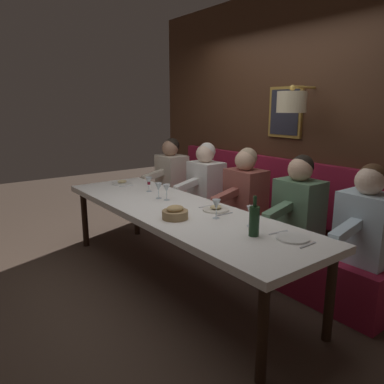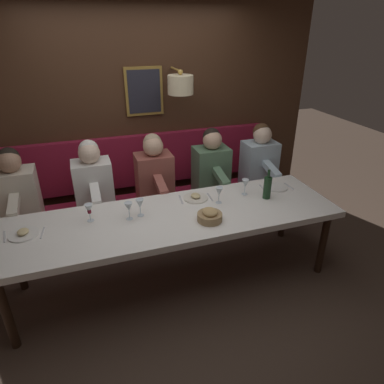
{
  "view_description": "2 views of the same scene",
  "coord_description": "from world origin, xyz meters",
  "px_view_note": "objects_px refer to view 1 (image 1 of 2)",
  "views": [
    {
      "loc": [
        -1.87,
        -2.73,
        1.68
      ],
      "look_at": [
        0.05,
        -0.19,
        0.92
      ],
      "focal_mm": 34.55,
      "sensor_mm": 36.0,
      "label": 1
    },
    {
      "loc": [
        -2.59,
        0.71,
        2.3
      ],
      "look_at": [
        0.05,
        -0.19,
        0.92
      ],
      "focal_mm": 31.99,
      "sensor_mm": 36.0,
      "label": 2
    }
  ],
  "objects_px": {
    "diner_farthest": "(171,170)",
    "wine_bottle": "(254,221)",
    "wine_glass_1": "(251,212)",
    "wine_glass_4": "(159,187)",
    "bread_bowl": "(175,213)",
    "dining_table": "(176,214)",
    "diner_near": "(299,201)",
    "wine_glass_3": "(216,205)",
    "diner_middle": "(245,188)",
    "wine_glass_2": "(149,181)",
    "diner_far": "(206,178)",
    "wine_glass_0": "(167,189)",
    "diner_nearest": "(366,218)"
  },
  "relations": [
    {
      "from": "diner_middle",
      "to": "wine_glass_4",
      "type": "height_order",
      "value": "diner_middle"
    },
    {
      "from": "dining_table",
      "to": "wine_glass_1",
      "type": "height_order",
      "value": "wine_glass_1"
    },
    {
      "from": "bread_bowl",
      "to": "wine_glass_2",
      "type": "bearing_deg",
      "value": 71.52
    },
    {
      "from": "diner_nearest",
      "to": "wine_glass_1",
      "type": "relative_size",
      "value": 4.82
    },
    {
      "from": "diner_farthest",
      "to": "bread_bowl",
      "type": "relative_size",
      "value": 3.6
    },
    {
      "from": "diner_far",
      "to": "wine_glass_3",
      "type": "relative_size",
      "value": 4.82
    },
    {
      "from": "wine_glass_2",
      "to": "bread_bowl",
      "type": "distance_m",
      "value": 1.05
    },
    {
      "from": "dining_table",
      "to": "wine_glass_1",
      "type": "distance_m",
      "value": 0.83
    },
    {
      "from": "dining_table",
      "to": "diner_nearest",
      "type": "xyz_separation_m",
      "value": [
        0.88,
        -1.35,
        0.13
      ]
    },
    {
      "from": "diner_near",
      "to": "wine_glass_4",
      "type": "distance_m",
      "value": 1.38
    },
    {
      "from": "dining_table",
      "to": "wine_glass_1",
      "type": "relative_size",
      "value": 18.55
    },
    {
      "from": "diner_middle",
      "to": "wine_glass_3",
      "type": "bearing_deg",
      "value": -150.4
    },
    {
      "from": "wine_glass_0",
      "to": "wine_glass_4",
      "type": "height_order",
      "value": "same"
    },
    {
      "from": "diner_middle",
      "to": "wine_glass_4",
      "type": "xyz_separation_m",
      "value": [
        -0.82,
        0.42,
        0.04
      ]
    },
    {
      "from": "wine_glass_3",
      "to": "wine_bottle",
      "type": "bearing_deg",
      "value": -96.72
    },
    {
      "from": "diner_farthest",
      "to": "dining_table",
      "type": "bearing_deg",
      "value": -122.45
    },
    {
      "from": "diner_farthest",
      "to": "wine_glass_3",
      "type": "bearing_deg",
      "value": -113.07
    },
    {
      "from": "wine_glass_1",
      "to": "wine_glass_4",
      "type": "bearing_deg",
      "value": 95.39
    },
    {
      "from": "wine_glass_4",
      "to": "wine_glass_0",
      "type": "bearing_deg",
      "value": -74.66
    },
    {
      "from": "dining_table",
      "to": "diner_far",
      "type": "relative_size",
      "value": 3.85
    },
    {
      "from": "wine_glass_0",
      "to": "wine_glass_1",
      "type": "height_order",
      "value": "same"
    },
    {
      "from": "diner_near",
      "to": "wine_glass_2",
      "type": "height_order",
      "value": "diner_near"
    },
    {
      "from": "diner_near",
      "to": "wine_glass_3",
      "type": "height_order",
      "value": "diner_near"
    },
    {
      "from": "diner_farthest",
      "to": "wine_bottle",
      "type": "xyz_separation_m",
      "value": [
        -0.85,
        -2.35,
        0.04
      ]
    },
    {
      "from": "wine_glass_1",
      "to": "wine_bottle",
      "type": "distance_m",
      "value": 0.22
    },
    {
      "from": "diner_near",
      "to": "wine_glass_1",
      "type": "height_order",
      "value": "diner_near"
    },
    {
      "from": "wine_glass_1",
      "to": "dining_table",
      "type": "bearing_deg",
      "value": 102.36
    },
    {
      "from": "diner_farthest",
      "to": "wine_glass_1",
      "type": "bearing_deg",
      "value": -108.0
    },
    {
      "from": "diner_nearest",
      "to": "wine_glass_3",
      "type": "xyz_separation_m",
      "value": [
        -0.79,
        0.88,
        0.04
      ]
    },
    {
      "from": "diner_middle",
      "to": "wine_glass_0",
      "type": "distance_m",
      "value": 0.85
    },
    {
      "from": "diner_far",
      "to": "wine_bottle",
      "type": "relative_size",
      "value": 2.64
    },
    {
      "from": "diner_nearest",
      "to": "diner_far",
      "type": "xyz_separation_m",
      "value": [
        0.0,
        1.99,
        0.0
      ]
    },
    {
      "from": "diner_far",
      "to": "wine_bottle",
      "type": "bearing_deg",
      "value": -117.9
    },
    {
      "from": "wine_glass_4",
      "to": "bread_bowl",
      "type": "height_order",
      "value": "wine_glass_4"
    },
    {
      "from": "dining_table",
      "to": "diner_near",
      "type": "xyz_separation_m",
      "value": [
        0.88,
        -0.71,
        0.13
      ]
    },
    {
      "from": "diner_farthest",
      "to": "wine_glass_1",
      "type": "relative_size",
      "value": 4.82
    },
    {
      "from": "diner_nearest",
      "to": "wine_glass_0",
      "type": "height_order",
      "value": "diner_nearest"
    },
    {
      "from": "dining_table",
      "to": "diner_middle",
      "type": "distance_m",
      "value": 0.89
    },
    {
      "from": "wine_glass_4",
      "to": "wine_glass_1",
      "type": "bearing_deg",
      "value": -84.61
    },
    {
      "from": "diner_far",
      "to": "wine_glass_1",
      "type": "xyz_separation_m",
      "value": [
        -0.71,
        -1.44,
        0.04
      ]
    },
    {
      "from": "diner_middle",
      "to": "wine_glass_2",
      "type": "bearing_deg",
      "value": 134.73
    },
    {
      "from": "wine_glass_2",
      "to": "wine_glass_1",
      "type": "bearing_deg",
      "value": -88.8
    },
    {
      "from": "dining_table",
      "to": "diner_middle",
      "type": "relative_size",
      "value": 3.85
    },
    {
      "from": "dining_table",
      "to": "diner_farthest",
      "type": "distance_m",
      "value": 1.65
    },
    {
      "from": "diner_near",
      "to": "wine_glass_2",
      "type": "xyz_separation_m",
      "value": [
        -0.74,
        1.43,
        0.04
      ]
    },
    {
      "from": "diner_middle",
      "to": "wine_glass_1",
      "type": "bearing_deg",
      "value": -132.63
    },
    {
      "from": "diner_farthest",
      "to": "bread_bowl",
      "type": "xyz_separation_m",
      "value": [
        -1.07,
        -1.66,
        -0.03
      ]
    },
    {
      "from": "diner_near",
      "to": "bread_bowl",
      "type": "distance_m",
      "value": 1.16
    },
    {
      "from": "diner_nearest",
      "to": "diner_near",
      "type": "height_order",
      "value": "same"
    },
    {
      "from": "wine_glass_0",
      "to": "bread_bowl",
      "type": "bearing_deg",
      "value": -116.71
    }
  ]
}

